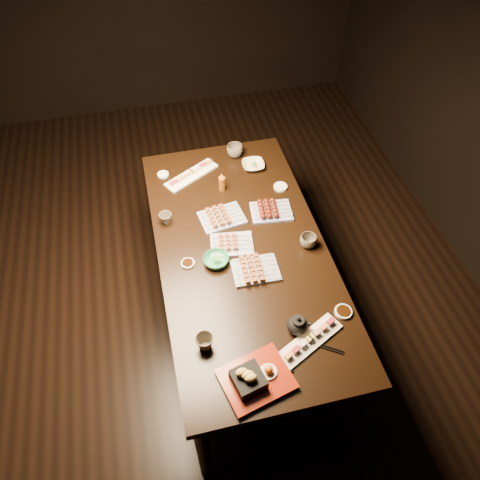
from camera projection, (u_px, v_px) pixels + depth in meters
name	position (u px, v px, depth m)	size (l,w,h in m)	color
ground	(190.00, 312.00, 3.13)	(5.00, 5.00, 0.00)	black
dining_table	(242.00, 289.00, 2.80)	(0.90, 1.80, 0.75)	black
sushi_platter_near	(310.00, 339.00, 2.14)	(0.35, 0.10, 0.04)	white
sushi_platter_far	(191.00, 173.00, 2.89)	(0.36, 0.10, 0.04)	white
yakitori_plate_center	(232.00, 242.00, 2.51)	(0.23, 0.17, 0.06)	#828EB6
yakitori_plate_right	(256.00, 268.00, 2.40)	(0.24, 0.17, 0.06)	#828EB6
yakitori_plate_left	(222.00, 215.00, 2.64)	(0.25, 0.18, 0.06)	#828EB6
tsukune_plate	(271.00, 209.00, 2.67)	(0.23, 0.17, 0.06)	#828EB6
edamame_bowl_green	(216.00, 260.00, 2.44)	(0.13, 0.13, 0.04)	#2A8251
edamame_bowl_cream	(253.00, 165.00, 2.94)	(0.14, 0.14, 0.03)	beige
tempura_tray	(257.00, 375.00, 1.99)	(0.29, 0.24, 0.11)	black
teacup_near_left	(205.00, 342.00, 2.11)	(0.08, 0.08, 0.08)	#524A3F
teacup_mid_right	(308.00, 241.00, 2.51)	(0.09, 0.09, 0.07)	#524A3F
teacup_far_left	(166.00, 218.00, 2.62)	(0.07, 0.07, 0.07)	#524A3F
teacup_far_right	(235.00, 151.00, 3.00)	(0.10, 0.10, 0.08)	#524A3F
teapot	(298.00, 324.00, 2.16)	(0.12, 0.12, 0.10)	black
condiment_bottle	(222.00, 182.00, 2.78)	(0.04, 0.04, 0.12)	brown
sauce_dish_west	(188.00, 263.00, 2.44)	(0.07, 0.07, 0.01)	white
sauce_dish_east	(280.00, 187.00, 2.83)	(0.08, 0.08, 0.01)	white
sauce_dish_se	(343.00, 312.00, 2.25)	(0.09, 0.09, 0.01)	white
sauce_dish_nw	(163.00, 175.00, 2.90)	(0.07, 0.07, 0.01)	white
chopsticks_near	(270.00, 383.00, 2.02)	(0.24, 0.02, 0.01)	black
chopsticks_se	(319.00, 345.00, 2.14)	(0.22, 0.02, 0.01)	black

